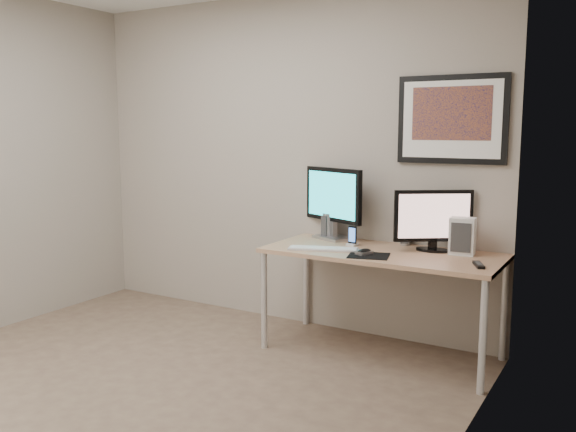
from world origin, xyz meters
name	(u,v)px	position (x,y,z in m)	size (l,w,h in m)	color
floor	(136,394)	(0.00, 0.00, 0.00)	(3.60, 3.60, 0.00)	brown
room	(179,115)	(0.00, 0.45, 1.64)	(3.60, 3.60, 3.60)	white
desk	(382,261)	(1.00, 1.35, 0.66)	(1.60, 0.70, 0.73)	#956748
framed_art	(452,119)	(1.35, 1.68, 1.62)	(0.75, 0.04, 0.60)	black
monitor_large	(333,200)	(0.51, 1.59, 1.03)	(0.56, 0.28, 0.54)	#A5A5AA
monitor_tv	(433,219)	(1.30, 1.52, 0.95)	(0.46, 0.32, 0.42)	black
speaker_left	(328,226)	(0.46, 1.60, 0.83)	(0.08, 0.08, 0.19)	#A5A5AA
speaker_right	(405,233)	(1.06, 1.65, 0.82)	(0.07, 0.07, 0.18)	#A5A5AA
phone_dock	(352,236)	(0.74, 1.42, 0.80)	(0.07, 0.07, 0.14)	black
keyboard	(323,249)	(0.63, 1.19, 0.74)	(0.49, 0.13, 0.02)	silver
mousepad	(369,256)	(0.98, 1.16, 0.73)	(0.26, 0.23, 0.00)	black
mouse	(364,251)	(0.94, 1.18, 0.75)	(0.06, 0.11, 0.04)	black
remote	(479,265)	(1.68, 1.22, 0.74)	(0.04, 0.17, 0.02)	black
fan_unit	(462,236)	(1.50, 1.52, 0.85)	(0.16, 0.12, 0.25)	silver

